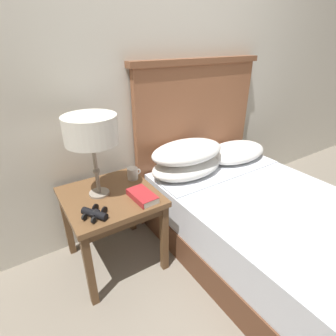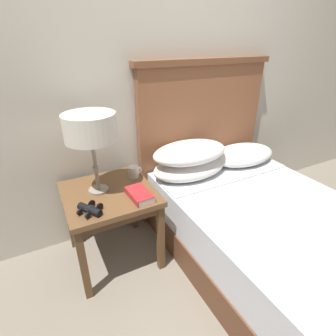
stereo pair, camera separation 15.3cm
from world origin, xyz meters
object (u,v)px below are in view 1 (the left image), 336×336
Objects in this scene: bed at (272,226)px; binoculars_pair at (95,214)px; nightstand at (111,204)px; book_on_nightstand at (142,196)px; table_lamp at (91,131)px; coffee_mug at (133,173)px.

bed is 13.12× the size of binoculars_pair.
nightstand is 2.64× the size of book_on_nightstand.
book_on_nightstand is at bearing -44.14° from table_lamp.
nightstand is 0.26m from binoculars_pair.
binoculars_pair is (-0.16, -0.18, 0.10)m from nightstand.
book_on_nightstand is (0.21, -0.20, -0.41)m from table_lamp.
bed is 3.99× the size of table_lamp.
book_on_nightstand is at bearing 150.39° from bed.
bed is 20.12× the size of coffee_mug.
coffee_mug is at bearing 75.69° from book_on_nightstand.
nightstand is 5.63× the size of coffee_mug.
coffee_mug reaches higher than nightstand.
bed reaches higher than nightstand.
nightstand is 0.51m from table_lamp.
book_on_nightstand is at bearing 3.65° from binoculars_pair.
bed reaches higher than coffee_mug.
binoculars_pair is at bearing -142.83° from coffee_mug.
table_lamp is (-0.97, 0.64, 0.68)m from bed.
bed is 1.19m from binoculars_pair.
coffee_mug is at bearing 37.17° from binoculars_pair.
table_lamp reaches higher than book_on_nightstand.
nightstand is at bearing 48.54° from binoculars_pair.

